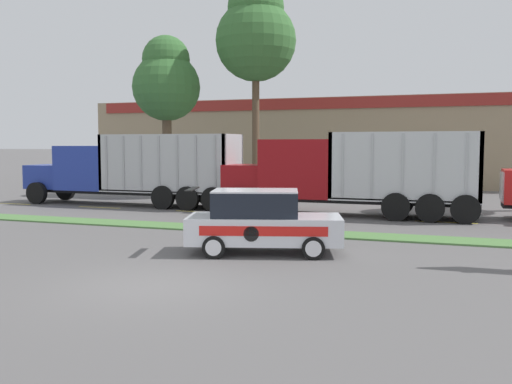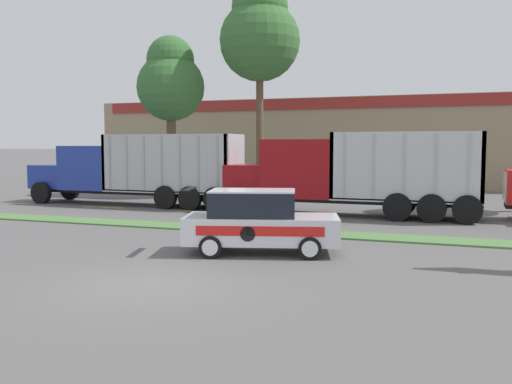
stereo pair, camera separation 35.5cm
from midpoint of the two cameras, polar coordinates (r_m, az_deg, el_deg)
The scene contains 13 objects.
ground_plane at distance 12.93m, azimuth -10.94°, elevation -9.16°, with size 600.00×600.00×0.00m, color #5B5959.
grass_verge at distance 20.26m, azimuth 0.77°, elevation -3.92°, with size 120.00×1.43×0.06m, color #517F42.
centre_line_1 at distance 32.53m, azimuth -23.54°, elevation -1.07°, with size 2.40×0.14×0.01m, color yellow.
centre_line_2 at distance 29.14m, azimuth -15.72°, elevation -1.49°, with size 2.40×0.14×0.01m, color yellow.
centre_line_3 at distance 26.42m, azimuth -6.07°, elevation -1.97°, with size 2.40×0.14×0.01m, color yellow.
centre_line_4 at distance 24.61m, azimuth 5.38°, elevation -2.46°, with size 2.40×0.14×0.01m, color yellow.
centre_line_5 at distance 23.91m, azimuth 18.06°, elevation -2.89°, with size 2.40×0.14×0.01m, color yellow.
dump_truck_mid at distance 25.23m, azimuth 6.56°, elevation 1.65°, with size 11.08×2.57×3.61m.
dump_truck_trail at distance 30.33m, azimuth -14.33°, elevation 1.84°, with size 11.72×2.62×3.59m.
rally_car at distance 16.23m, azimuth -0.06°, elevation -2.96°, with size 4.68×2.97×1.84m.
store_building_backdrop at distance 47.87m, azimuth 6.44°, elevation 4.94°, with size 35.42×12.10×6.50m.
tree_behind_left at distance 35.84m, azimuth -9.24°, elevation 10.88°, with size 4.14×4.14×9.70m.
tree_behind_right at distance 35.37m, azimuth -0.33°, elevation 15.59°, with size 4.84×4.84×12.92m.
Camera 1 is at (6.19, -10.89, 3.10)m, focal length 40.00 mm.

